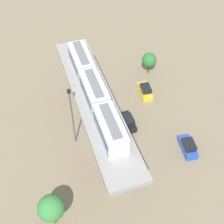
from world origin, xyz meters
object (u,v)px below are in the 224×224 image
object	(u,v)px
parked_car_yellow	(145,91)
tree_near_viaduct	(51,208)
parked_car_blue	(188,147)
tree_mid_lot	(149,60)
parked_car_black	(128,122)
signal_post	(72,115)
train	(95,92)

from	to	relation	value
parked_car_yellow	tree_near_viaduct	distance (m)	27.46
parked_car_blue	tree_mid_lot	size ratio (longest dim) A/B	0.99
parked_car_black	tree_mid_lot	size ratio (longest dim) A/B	0.95
tree_near_viaduct	tree_mid_lot	world-z (taller)	tree_near_viaduct
parked_car_black	signal_post	xyz separation A→B (m)	(8.90, 0.64, 5.32)
signal_post	parked_car_blue	bearing A→B (deg)	156.18
parked_car_blue	tree_near_viaduct	bearing A→B (deg)	20.30
parked_car_blue	signal_post	size ratio (longest dim) A/B	0.40
parked_car_blue	tree_near_viaduct	xyz separation A→B (m)	(21.53, 4.91, 3.23)
parked_car_blue	tree_mid_lot	xyz separation A→B (m)	(-1.34, -18.78, 2.28)
train	tree_mid_lot	bearing A→B (deg)	-138.81
tree_near_viaduct	signal_post	size ratio (longest dim) A/B	0.51
train	signal_post	bearing A→B (deg)	-5.74
parked_car_blue	tree_near_viaduct	distance (m)	22.32
train	parked_car_black	world-z (taller)	train
tree_near_viaduct	signal_post	world-z (taller)	signal_post
parked_car_blue	signal_post	xyz separation A→B (m)	(15.89, -7.02, 5.32)
parked_car_yellow	tree_near_viaduct	size ratio (longest dim) A/B	0.77
train	parked_car_yellow	size ratio (longest dim) A/B	4.70
parked_car_yellow	tree_near_viaduct	world-z (taller)	tree_near_viaduct
signal_post	tree_near_viaduct	bearing A→B (deg)	64.69
parked_car_blue	parked_car_black	size ratio (longest dim) A/B	1.04
parked_car_black	tree_near_viaduct	distance (m)	19.48
train	tree_mid_lot	size ratio (longest dim) A/B	4.63
tree_mid_lot	parked_car_yellow	bearing A→B (deg)	61.96
parked_car_blue	tree_mid_lot	bearing A→B (deg)	-86.62
train	signal_post	xyz separation A→B (m)	(3.40, -0.34, -3.94)
parked_car_blue	parked_car_black	bearing A→B (deg)	-40.15
parked_car_black	tree_near_viaduct	size ratio (longest dim) A/B	0.74
parked_car_blue	parked_car_black	distance (m)	10.36
signal_post	tree_mid_lot	bearing A→B (deg)	-145.68
tree_mid_lot	signal_post	bearing A→B (deg)	34.32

